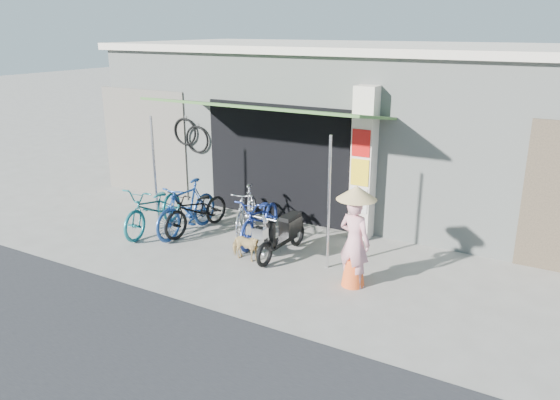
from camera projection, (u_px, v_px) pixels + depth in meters
The scene contains 13 objects.
ground at pixel (261, 272), 9.40m from camera, with size 80.00×80.00×0.00m, color gray.
bicycle_shop at pixel (372, 123), 13.04m from camera, with size 12.30×5.30×3.66m.
shop_pillar at pixel (364, 164), 10.56m from camera, with size 0.42×0.44×3.00m.
awning at pixel (264, 110), 10.41m from camera, with size 4.60×1.88×2.72m.
neighbour_left at pixel (145, 142), 13.52m from camera, with size 2.60×0.06×2.60m, color #6B665B.
bike_teal at pixel (154, 208), 11.14m from camera, with size 0.67×1.91×1.00m, color #196C72.
bike_blue at pixel (187, 208), 11.01m from camera, with size 0.51×1.81×1.09m, color navy.
bike_black at pixel (197, 210), 11.14m from camera, with size 0.62×1.77×0.93m, color black.
bike_silver at pixel (246, 210), 11.12m from camera, with size 0.45×1.58×0.95m, color silver.
bike_navy at pixel (260, 218), 10.65m from camera, with size 0.62×1.78×0.93m, color navy.
street_dog at pixel (245, 246), 9.80m from camera, with size 0.29×0.65×0.55m, color #9D8253.
moped at pixel (283, 234), 9.99m from camera, with size 0.46×1.60×0.91m.
nun at pixel (355, 237), 8.68m from camera, with size 0.64×0.64×1.69m.
Camera 1 is at (4.57, -7.26, 4.05)m, focal length 35.00 mm.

